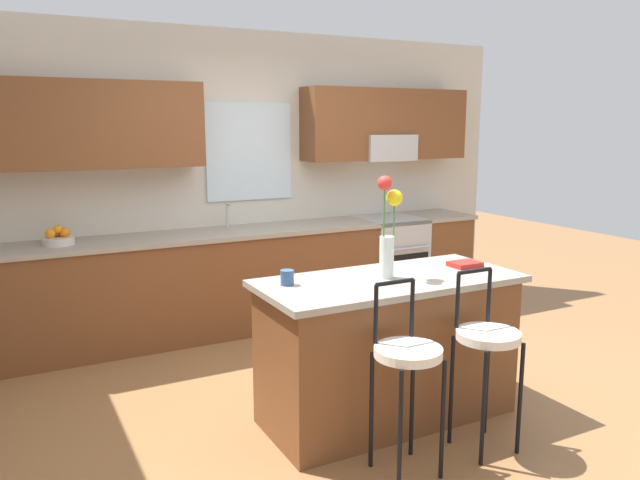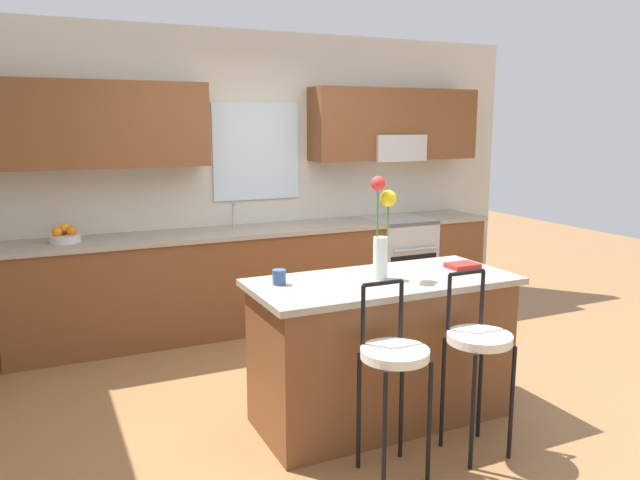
% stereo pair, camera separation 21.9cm
% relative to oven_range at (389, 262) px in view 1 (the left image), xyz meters
% --- Properties ---
extents(ground_plane, '(14.00, 14.00, 0.00)m').
position_rel_oven_range_xyz_m(ground_plane, '(-1.39, -1.68, -0.46)').
color(ground_plane, olive).
extents(back_wall_assembly, '(5.60, 0.50, 2.70)m').
position_rel_oven_range_xyz_m(back_wall_assembly, '(-1.36, 0.31, 1.05)').
color(back_wall_assembly, beige).
rests_on(back_wall_assembly, ground).
extents(counter_run, '(4.56, 0.64, 0.92)m').
position_rel_oven_range_xyz_m(counter_run, '(-1.39, 0.02, 0.01)').
color(counter_run, brown).
rests_on(counter_run, ground).
extents(sink_faucet, '(0.02, 0.13, 0.23)m').
position_rel_oven_range_xyz_m(sink_faucet, '(-1.66, 0.17, 0.60)').
color(sink_faucet, '#B7BABC').
rests_on(sink_faucet, counter_run).
extents(oven_range, '(0.60, 0.64, 0.92)m').
position_rel_oven_range_xyz_m(oven_range, '(0.00, 0.00, 0.00)').
color(oven_range, '#B7BABC').
rests_on(oven_range, ground).
extents(kitchen_island, '(1.65, 0.74, 0.92)m').
position_rel_oven_range_xyz_m(kitchen_island, '(-1.40, -2.07, 0.00)').
color(kitchen_island, brown).
rests_on(kitchen_island, ground).
extents(bar_stool_near, '(0.36, 0.36, 1.04)m').
position_rel_oven_range_xyz_m(bar_stool_near, '(-1.68, -2.65, 0.18)').
color(bar_stool_near, black).
rests_on(bar_stool_near, ground).
extents(bar_stool_middle, '(0.36, 0.36, 1.04)m').
position_rel_oven_range_xyz_m(bar_stool_middle, '(-1.13, -2.65, 0.18)').
color(bar_stool_middle, black).
rests_on(bar_stool_middle, ground).
extents(flower_vase, '(0.17, 0.10, 0.63)m').
position_rel_oven_range_xyz_m(flower_vase, '(-1.41, -2.06, 0.77)').
color(flower_vase, silver).
rests_on(flower_vase, kitchen_island).
extents(mug_ceramic, '(0.08, 0.08, 0.09)m').
position_rel_oven_range_xyz_m(mug_ceramic, '(-2.04, -1.93, 0.51)').
color(mug_ceramic, '#33518C').
rests_on(mug_ceramic, kitchen_island).
extents(cookbook, '(0.20, 0.15, 0.03)m').
position_rel_oven_range_xyz_m(cookbook, '(-0.78, -2.04, 0.48)').
color(cookbook, maroon).
rests_on(cookbook, kitchen_island).
extents(fruit_bowl_oranges, '(0.24, 0.24, 0.16)m').
position_rel_oven_range_xyz_m(fruit_bowl_oranges, '(-3.11, 0.03, 0.51)').
color(fruit_bowl_oranges, silver).
rests_on(fruit_bowl_oranges, counter_run).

